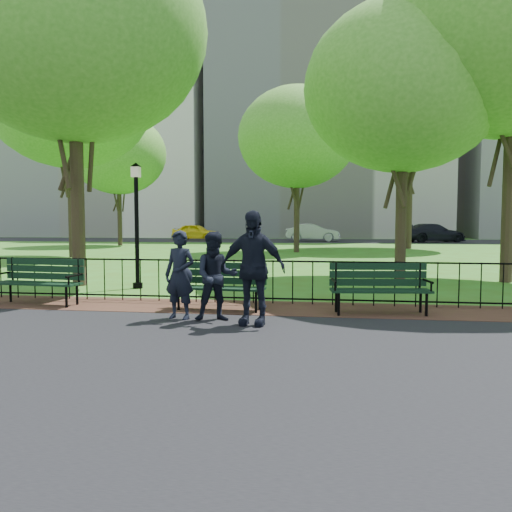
# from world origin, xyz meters

# --- Properties ---
(ground) EXTENTS (120.00, 120.00, 0.00)m
(ground) POSITION_xyz_m (0.00, 0.00, 0.00)
(ground) COLOR #41671B
(asphalt_path) EXTENTS (60.00, 9.20, 0.01)m
(asphalt_path) POSITION_xyz_m (0.00, -3.40, 0.01)
(asphalt_path) COLOR black
(asphalt_path) RESTS_ON ground
(dirt_strip) EXTENTS (60.00, 1.60, 0.01)m
(dirt_strip) POSITION_xyz_m (0.00, 1.50, 0.01)
(dirt_strip) COLOR #372016
(dirt_strip) RESTS_ON ground
(far_street) EXTENTS (70.00, 9.00, 0.01)m
(far_street) POSITION_xyz_m (0.00, 35.00, 0.01)
(far_street) COLOR black
(far_street) RESTS_ON ground
(iron_fence) EXTENTS (24.06, 0.06, 1.00)m
(iron_fence) POSITION_xyz_m (0.00, 2.00, 0.50)
(iron_fence) COLOR black
(iron_fence) RESTS_ON ground
(apartment_west) EXTENTS (22.00, 15.00, 26.00)m
(apartment_west) POSITION_xyz_m (-22.00, 48.00, 13.00)
(apartment_west) COLOR white
(apartment_west) RESTS_ON ground
(apartment_mid) EXTENTS (24.00, 15.00, 30.00)m
(apartment_mid) POSITION_xyz_m (2.00, 48.00, 15.00)
(apartment_mid) COLOR #B7B0A7
(apartment_mid) RESTS_ON ground
(park_bench_main) EXTENTS (1.75, 0.65, 0.97)m
(park_bench_main) POSITION_xyz_m (-0.15, 1.18, 0.59)
(park_bench_main) COLOR black
(park_bench_main) RESTS_ON ground
(park_bench_left_a) EXTENTS (1.82, 0.71, 1.01)m
(park_bench_left_a) POSITION_xyz_m (-3.64, 1.30, 0.58)
(park_bench_left_a) COLOR black
(park_bench_left_a) RESTS_ON ground
(park_bench_right_a) EXTENTS (1.81, 0.73, 1.00)m
(park_bench_right_a) POSITION_xyz_m (3.02, 1.22, 0.57)
(park_bench_right_a) COLOR black
(park_bench_right_a) RESTS_ON ground
(lamppost) EXTENTS (0.28, 0.28, 3.13)m
(lamppost) POSITION_xyz_m (-2.63, 3.94, 1.71)
(lamppost) COLOR black
(lamppost) RESTS_ON ground
(tree_near_w) EXTENTS (6.81, 6.81, 9.49)m
(tree_near_w) POSITION_xyz_m (-4.35, 4.27, 6.59)
(tree_near_w) COLOR #2D2116
(tree_near_w) RESTS_ON ground
(tree_near_e) EXTENTS (5.67, 5.67, 7.90)m
(tree_near_e) POSITION_xyz_m (4.19, 6.93, 5.48)
(tree_near_e) COLOR #2D2116
(tree_near_e) RESTS_ON ground
(tree_mid_w) EXTENTS (7.61, 7.61, 10.60)m
(tree_mid_w) POSITION_xyz_m (-9.69, 13.87, 7.36)
(tree_mid_w) COLOR #2D2116
(tree_mid_w) RESTS_ON ground
(tree_far_c) EXTENTS (6.37, 6.37, 8.87)m
(tree_far_c) POSITION_xyz_m (0.45, 19.14, 6.16)
(tree_far_c) COLOR #2D2116
(tree_far_c) RESTS_ON ground
(tree_far_e) EXTENTS (9.05, 9.05, 12.61)m
(tree_far_e) POSITION_xyz_m (7.06, 23.62, 8.76)
(tree_far_e) COLOR #2D2116
(tree_far_e) RESTS_ON ground
(tree_far_w) EXTENTS (6.47, 6.47, 9.02)m
(tree_far_w) POSITION_xyz_m (-12.07, 24.79, 6.26)
(tree_far_w) COLOR #2D2116
(tree_far_w) RESTS_ON ground
(person_left) EXTENTS (0.62, 0.48, 1.52)m
(person_left) POSITION_xyz_m (-0.41, 0.24, 0.77)
(person_left) COLOR black
(person_left) RESTS_ON asphalt_path
(person_mid) EXTENTS (0.80, 0.56, 1.50)m
(person_mid) POSITION_xyz_m (0.24, 0.16, 0.76)
(person_mid) COLOR black
(person_mid) RESTS_ON asphalt_path
(person_right) EXTENTS (1.14, 0.60, 1.85)m
(person_right) POSITION_xyz_m (0.89, -0.07, 0.94)
(person_right) COLOR black
(person_right) RESTS_ON asphalt_path
(taxi) EXTENTS (4.34, 2.10, 1.43)m
(taxi) POSITION_xyz_m (-9.43, 35.12, 0.73)
(taxi) COLOR yellow
(taxi) RESTS_ON far_street
(sedan_silver) EXTENTS (4.49, 1.69, 1.46)m
(sedan_silver) POSITION_xyz_m (0.92, 33.73, 0.74)
(sedan_silver) COLOR #97999E
(sedan_silver) RESTS_ON far_street
(sedan_dark) EXTENTS (5.48, 3.52, 1.48)m
(sedan_dark) POSITION_xyz_m (10.53, 33.54, 0.75)
(sedan_dark) COLOR black
(sedan_dark) RESTS_ON far_street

